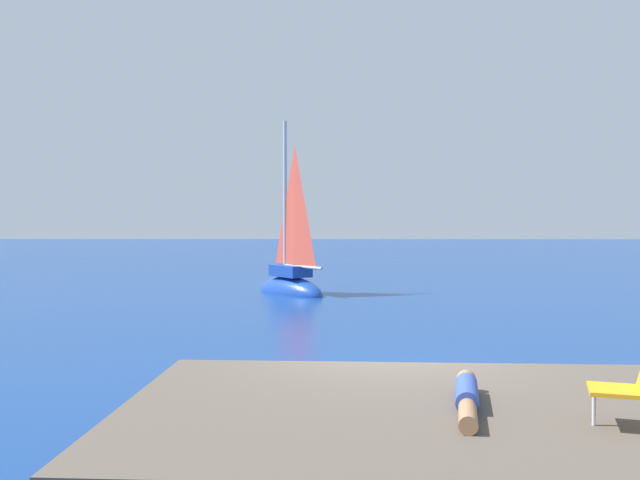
# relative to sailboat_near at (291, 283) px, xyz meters

# --- Properties ---
(ground_plane) EXTENTS (160.00, 160.00, 0.00)m
(ground_plane) POSITION_rel_sailboat_near_xyz_m (2.16, -13.86, -0.36)
(ground_plane) COLOR navy
(shore_ledge) EXTENTS (7.34, 4.73, 0.64)m
(shore_ledge) POSITION_rel_sailboat_near_xyz_m (2.65, -16.87, -0.04)
(shore_ledge) COLOR brown
(shore_ledge) RESTS_ON ground
(boulder_seaward) EXTENTS (1.12, 1.00, 0.55)m
(boulder_seaward) POSITION_rel_sailboat_near_xyz_m (1.38, -14.71, -0.36)
(boulder_seaward) COLOR brown
(boulder_seaward) RESTS_ON ground
(boulder_inland) EXTENTS (1.37, 1.18, 0.92)m
(boulder_inland) POSITION_rel_sailboat_near_xyz_m (1.36, -14.61, -0.36)
(boulder_inland) COLOR brown
(boulder_inland) RESTS_ON ground
(sailboat_near) EXTENTS (3.06, 3.52, 6.66)m
(sailboat_near) POSITION_rel_sailboat_near_xyz_m (0.00, 0.00, 0.00)
(sailboat_near) COLOR #193D99
(sailboat_near) RESTS_ON ground
(person_sunbather) EXTENTS (0.51, 1.75, 0.25)m
(person_sunbather) POSITION_rel_sailboat_near_xyz_m (2.71, -16.92, 0.39)
(person_sunbather) COLOR #334CB2
(person_sunbather) RESTS_ON shore_ledge
(beach_chair) EXTENTS (0.71, 0.63, 0.80)m
(beach_chair) POSITION_rel_sailboat_near_xyz_m (4.10, -17.63, 0.72)
(beach_chair) COLOR orange
(beach_chair) RESTS_ON shore_ledge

